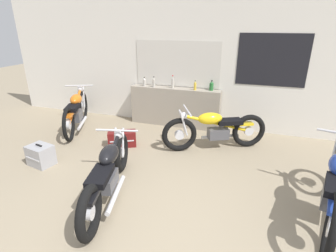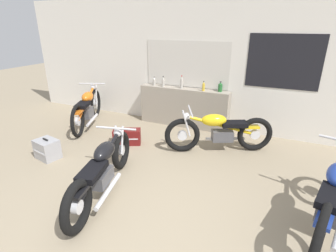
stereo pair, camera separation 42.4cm
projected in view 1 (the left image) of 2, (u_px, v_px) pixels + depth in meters
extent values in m
plane|color=gray|center=(134.00, 242.00, 2.90)|extent=(24.00, 24.00, 0.00)
cube|color=silver|center=(204.00, 65.00, 5.70)|extent=(10.00, 0.06, 2.80)
cube|color=silver|center=(177.00, 64.00, 5.84)|extent=(1.87, 0.01, 0.93)
cube|color=beige|center=(177.00, 64.00, 5.84)|extent=(1.93, 0.01, 0.99)
cube|color=black|center=(272.00, 60.00, 5.21)|extent=(1.35, 0.01, 1.03)
cube|color=gray|center=(175.00, 107.00, 6.06)|extent=(2.08, 0.28, 0.89)
cylinder|color=#B7B2A8|center=(144.00, 83.00, 6.08)|extent=(0.07, 0.07, 0.15)
cone|color=#B7B2A8|center=(144.00, 79.00, 6.05)|extent=(0.06, 0.06, 0.04)
cylinder|color=black|center=(144.00, 77.00, 6.04)|extent=(0.03, 0.03, 0.02)
cylinder|color=#B7B2A8|center=(154.00, 83.00, 5.98)|extent=(0.06, 0.06, 0.17)
cone|color=#B7B2A8|center=(154.00, 78.00, 5.93)|extent=(0.05, 0.05, 0.05)
cylinder|color=black|center=(154.00, 77.00, 5.92)|extent=(0.03, 0.03, 0.02)
cylinder|color=#B7B2A8|center=(173.00, 83.00, 5.87)|extent=(0.06, 0.06, 0.21)
cone|color=#B7B2A8|center=(173.00, 78.00, 5.83)|extent=(0.05, 0.05, 0.06)
cylinder|color=red|center=(173.00, 76.00, 5.81)|extent=(0.02, 0.02, 0.02)
cylinder|color=gold|center=(195.00, 87.00, 5.70)|extent=(0.06, 0.06, 0.15)
cone|color=gold|center=(195.00, 82.00, 5.66)|extent=(0.05, 0.05, 0.04)
cylinder|color=black|center=(195.00, 81.00, 5.65)|extent=(0.02, 0.02, 0.02)
cylinder|color=#23662D|center=(211.00, 87.00, 5.67)|extent=(0.09, 0.09, 0.16)
cone|color=#23662D|center=(212.00, 82.00, 5.63)|extent=(0.08, 0.08, 0.04)
cylinder|color=black|center=(212.00, 81.00, 5.62)|extent=(0.04, 0.04, 0.02)
torus|color=black|center=(335.00, 167.00, 3.69)|extent=(0.26, 0.73, 0.74)
cylinder|color=silver|center=(335.00, 167.00, 3.69)|extent=(0.10, 0.22, 0.21)
torus|color=black|center=(331.00, 227.00, 2.60)|extent=(0.26, 0.73, 0.74)
cylinder|color=silver|center=(331.00, 227.00, 2.60)|extent=(0.10, 0.22, 0.21)
cube|color=#4C4C51|center=(333.00, 196.00, 3.10)|extent=(0.31, 0.43, 0.23)
cube|color=navy|center=(335.00, 208.00, 2.60)|extent=(0.20, 0.30, 0.04)
cylinder|color=silver|center=(335.00, 150.00, 3.56)|extent=(0.08, 0.17, 0.55)
torus|color=black|center=(121.00, 152.00, 4.22)|extent=(0.25, 0.64, 0.63)
cylinder|color=silver|center=(121.00, 152.00, 4.22)|extent=(0.11, 0.18, 0.17)
torus|color=black|center=(89.00, 213.00, 2.88)|extent=(0.25, 0.64, 0.63)
cylinder|color=silver|center=(89.00, 213.00, 2.88)|extent=(0.11, 0.18, 0.17)
cube|color=#4C4C51|center=(107.00, 181.00, 3.49)|extent=(0.31, 0.45, 0.18)
cylinder|color=black|center=(106.00, 169.00, 3.42)|extent=(0.37, 1.29, 0.38)
ellipsoid|color=black|center=(109.00, 154.00, 3.55)|extent=(0.35, 0.53, 0.22)
cube|color=black|center=(100.00, 176.00, 3.21)|extent=(0.35, 0.53, 0.08)
cube|color=black|center=(91.00, 197.00, 2.91)|extent=(0.20, 0.31, 0.04)
cylinder|color=silver|center=(115.00, 142.00, 4.07)|extent=(0.08, 0.18, 0.43)
cylinder|color=silver|center=(123.00, 142.00, 4.07)|extent=(0.08, 0.18, 0.43)
cylinder|color=silver|center=(117.00, 130.00, 3.92)|extent=(0.63, 0.18, 0.03)
sphere|color=silver|center=(118.00, 135.00, 4.01)|extent=(0.13, 0.13, 0.13)
cylinder|color=silver|center=(116.00, 194.00, 3.43)|extent=(0.25, 0.79, 0.06)
torus|color=black|center=(179.00, 135.00, 4.85)|extent=(0.63, 0.38, 0.66)
cylinder|color=silver|center=(179.00, 135.00, 4.85)|extent=(0.19, 0.14, 0.18)
torus|color=black|center=(249.00, 131.00, 5.03)|extent=(0.63, 0.38, 0.66)
cylinder|color=silver|center=(249.00, 131.00, 5.03)|extent=(0.19, 0.14, 0.18)
cube|color=#4C4C51|center=(218.00, 133.00, 4.95)|extent=(0.44, 0.36, 0.19)
cylinder|color=yellow|center=(219.00, 124.00, 4.88)|extent=(1.13, 0.59, 0.41)
ellipsoid|color=yellow|center=(210.00, 118.00, 4.82)|extent=(0.52, 0.42, 0.22)
cube|color=black|center=(229.00, 122.00, 4.90)|extent=(0.52, 0.42, 0.08)
cube|color=yellow|center=(246.00, 124.00, 4.96)|extent=(0.30, 0.24, 0.04)
cylinder|color=silver|center=(184.00, 124.00, 4.72)|extent=(0.16, 0.10, 0.46)
cylinder|color=silver|center=(183.00, 122.00, 4.83)|extent=(0.16, 0.10, 0.46)
cylinder|color=silver|center=(187.00, 110.00, 4.70)|extent=(0.31, 0.59, 0.03)
sphere|color=silver|center=(184.00, 116.00, 4.72)|extent=(0.13, 0.13, 0.13)
cylinder|color=silver|center=(220.00, 136.00, 5.14)|extent=(0.70, 0.38, 0.06)
torus|color=black|center=(83.00, 105.00, 6.51)|extent=(0.34, 0.67, 0.69)
cylinder|color=silver|center=(83.00, 105.00, 6.51)|extent=(0.12, 0.20, 0.20)
torus|color=black|center=(69.00, 125.00, 5.27)|extent=(0.34, 0.67, 0.69)
cylinder|color=silver|center=(69.00, 125.00, 5.27)|extent=(0.12, 0.20, 0.20)
cube|color=#4C4C51|center=(76.00, 116.00, 5.84)|extent=(0.35, 0.43, 0.22)
cylinder|color=orange|center=(75.00, 106.00, 5.76)|extent=(0.53, 1.15, 0.45)
ellipsoid|color=orange|center=(76.00, 99.00, 5.88)|extent=(0.40, 0.51, 0.22)
cube|color=black|center=(72.00, 108.00, 5.56)|extent=(0.40, 0.51, 0.08)
cube|color=orange|center=(69.00, 115.00, 5.29)|extent=(0.23, 0.30, 0.04)
cylinder|color=silver|center=(79.00, 96.00, 6.35)|extent=(0.10, 0.17, 0.52)
cylinder|color=silver|center=(84.00, 96.00, 6.36)|extent=(0.10, 0.17, 0.52)
cylinder|color=silver|center=(79.00, 86.00, 6.19)|extent=(0.60, 0.28, 0.03)
sphere|color=silver|center=(80.00, 89.00, 6.29)|extent=(0.13, 0.13, 0.13)
cylinder|color=silver|center=(82.00, 123.00, 5.81)|extent=(0.34, 0.70, 0.06)
cube|color=#9E9EA3|center=(41.00, 155.00, 4.43)|extent=(0.46, 0.38, 0.35)
cube|color=silver|center=(32.00, 159.00, 4.30)|extent=(0.34, 0.08, 0.02)
cube|color=black|center=(39.00, 145.00, 4.36)|extent=(0.14, 0.05, 0.02)
cube|color=maroon|center=(122.00, 139.00, 5.11)|extent=(0.58, 0.44, 0.30)
cube|color=silver|center=(122.00, 141.00, 5.00)|extent=(0.41, 0.21, 0.02)
cube|color=black|center=(122.00, 131.00, 5.05)|extent=(0.18, 0.10, 0.02)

